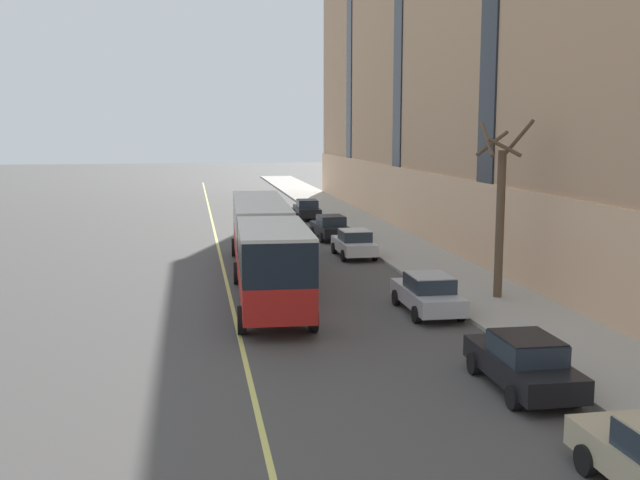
# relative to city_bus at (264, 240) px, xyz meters

# --- Properties ---
(ground_plane) EXTENTS (260.00, 260.00, 0.00)m
(ground_plane) POSITION_rel_city_bus_xyz_m (0.38, -6.34, -2.05)
(ground_plane) COLOR #4C4947
(sidewalk) EXTENTS (4.52, 160.00, 0.15)m
(sidewalk) POSITION_rel_city_bus_xyz_m (9.10, -3.34, -1.98)
(sidewalk) COLOR #ADA89E
(sidewalk) RESTS_ON ground
(city_bus) EXTENTS (3.51, 19.74, 3.53)m
(city_bus) POSITION_rel_city_bus_xyz_m (0.00, 0.00, 0.00)
(city_bus) COLOR red
(city_bus) RESTS_ON ground
(parked_car_silver_0) EXTENTS (1.96, 4.56, 1.56)m
(parked_car_silver_0) POSITION_rel_city_bus_xyz_m (5.71, -6.48, -1.27)
(parked_car_silver_0) COLOR #B7B7BC
(parked_car_silver_0) RESTS_ON ground
(parked_car_black_1) EXTENTS (2.10, 4.71, 1.56)m
(parked_car_black_1) POSITION_rel_city_bus_xyz_m (5.59, 13.46, -1.27)
(parked_car_black_1) COLOR black
(parked_car_black_1) RESTS_ON ground
(parked_car_black_3) EXTENTS (1.96, 4.56, 1.56)m
(parked_car_black_3) POSITION_rel_city_bus_xyz_m (5.61, -15.19, -1.27)
(parked_car_black_3) COLOR black
(parked_car_black_3) RESTS_ON ground
(parked_car_black_4) EXTENTS (2.04, 4.76, 1.56)m
(parked_car_black_4) POSITION_rel_city_bus_xyz_m (5.75, 24.46, -1.27)
(parked_car_black_4) COLOR black
(parked_car_black_4) RESTS_ON ground
(parked_car_white_6) EXTENTS (1.98, 4.28, 1.56)m
(parked_car_white_6) POSITION_rel_city_bus_xyz_m (5.64, 6.50, -1.27)
(parked_car_white_6) COLOR silver
(parked_car_white_6) RESTS_ON ground
(street_tree_mid_block) EXTENTS (2.03, 1.97, 7.33)m
(street_tree_mid_block) POSITION_rel_city_bus_xyz_m (9.27, -4.81, 1.79)
(street_tree_mid_block) COLOR brown
(street_tree_mid_block) RESTS_ON sidewalk
(fire_hydrant) EXTENTS (0.42, 0.24, 0.72)m
(fire_hydrant) POSITION_rel_city_bus_xyz_m (7.34, -12.46, -1.56)
(fire_hydrant) COLOR red
(fire_hydrant) RESTS_ON sidewalk
(lane_centerline) EXTENTS (0.16, 140.00, 0.01)m
(lane_centerline) POSITION_rel_city_bus_xyz_m (-1.70, -3.34, -2.05)
(lane_centerline) COLOR #E0D66B
(lane_centerline) RESTS_ON ground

